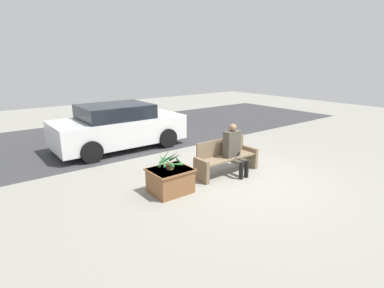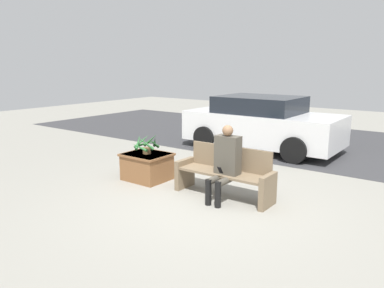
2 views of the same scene
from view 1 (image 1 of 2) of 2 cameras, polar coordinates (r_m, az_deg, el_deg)
ground_plane at (r=7.20m, az=8.82°, el=-6.69°), size 30.00×30.00×0.00m
road_surface at (r=11.87m, az=-12.35°, el=2.08°), size 20.00×6.00×0.01m
bench at (r=7.43m, az=6.41°, el=-2.56°), size 1.74×0.49×0.84m
person_seated at (r=7.31m, az=7.98°, el=-0.69°), size 0.41×0.59×1.25m
planter_box at (r=6.38m, az=-4.15°, el=-6.81°), size 0.86×0.74×0.52m
potted_plant at (r=6.23m, az=-4.33°, el=-3.23°), size 0.55×0.54×0.39m
parked_car at (r=9.73m, az=-13.83°, el=3.25°), size 3.99×1.98×1.41m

